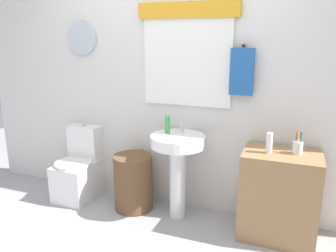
% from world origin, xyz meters
% --- Properties ---
extents(back_wall, '(4.40, 0.18, 2.60)m').
position_xyz_m(back_wall, '(0.00, 1.15, 1.31)').
color(back_wall, silver).
rests_on(back_wall, ground_plane).
extents(toilet, '(0.38, 0.51, 0.77)m').
position_xyz_m(toilet, '(-0.97, 0.89, 0.29)').
color(toilet, white).
rests_on(toilet, ground_plane).
extents(laundry_hamper, '(0.38, 0.38, 0.55)m').
position_xyz_m(laundry_hamper, '(-0.31, 0.85, 0.28)').
color(laundry_hamper, brown).
rests_on(laundry_hamper, ground_plane).
extents(pedestal_sink, '(0.50, 0.50, 0.81)m').
position_xyz_m(pedestal_sink, '(0.16, 0.85, 0.60)').
color(pedestal_sink, white).
rests_on(pedestal_sink, ground_plane).
extents(faucet, '(0.03, 0.03, 0.10)m').
position_xyz_m(faucet, '(0.16, 0.97, 0.86)').
color(faucet, silver).
rests_on(faucet, pedestal_sink).
extents(wooden_cabinet, '(0.62, 0.44, 0.76)m').
position_xyz_m(wooden_cabinet, '(1.06, 0.85, 0.38)').
color(wooden_cabinet, '#9E754C').
rests_on(wooden_cabinet, ground_plane).
extents(soap_bottle, '(0.05, 0.05, 0.15)m').
position_xyz_m(soap_bottle, '(0.04, 0.90, 0.89)').
color(soap_bottle, green).
rests_on(soap_bottle, pedestal_sink).
extents(lotion_bottle, '(0.05, 0.05, 0.17)m').
position_xyz_m(lotion_bottle, '(0.95, 0.81, 0.84)').
color(lotion_bottle, white).
rests_on(lotion_bottle, wooden_cabinet).
extents(toothbrush_cup, '(0.08, 0.08, 0.19)m').
position_xyz_m(toothbrush_cup, '(1.17, 0.87, 0.81)').
color(toothbrush_cup, silver).
rests_on(toothbrush_cup, wooden_cabinet).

